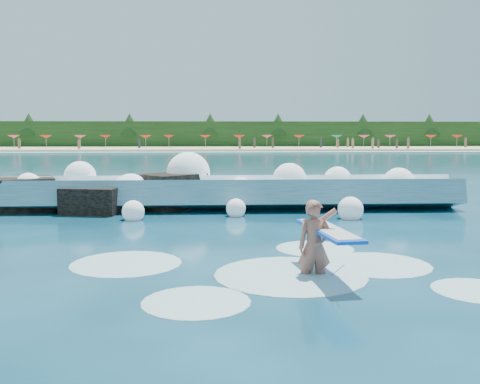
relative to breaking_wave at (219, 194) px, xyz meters
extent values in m
plane|color=#072E3E|center=(-0.99, -7.34, -0.54)|extent=(200.00, 200.00, 0.00)
cube|color=tan|center=(-0.99, 70.66, -0.34)|extent=(140.00, 20.00, 0.40)
cube|color=silver|center=(-0.99, 59.66, -0.50)|extent=(140.00, 5.00, 0.08)
cube|color=black|center=(-0.99, 80.66, 1.96)|extent=(140.00, 4.00, 5.00)
cube|color=teal|center=(0.00, -0.16, -0.09)|extent=(17.96, 2.73, 1.50)
cube|color=white|center=(0.00, 0.64, 0.36)|extent=(17.96, 1.27, 0.70)
cube|color=black|center=(-7.52, -0.24, -0.05)|extent=(3.18, 2.80, 1.43)
cube|color=black|center=(-4.52, -1.04, -0.16)|extent=(2.23, 1.88, 1.10)
cube|color=black|center=(-1.82, 0.16, 0.00)|extent=(2.80, 2.79, 1.54)
imported|color=#A05A4A|center=(1.73, -9.98, 0.07)|extent=(0.70, 0.48, 1.86)
cube|color=blue|center=(2.01, -9.93, 0.39)|extent=(0.90, 2.60, 0.06)
cube|color=silver|center=(2.01, -9.93, 0.41)|extent=(0.77, 2.37, 0.06)
cylinder|color=black|center=(1.91, -11.18, -0.09)|extent=(0.01, 0.91, 0.43)
sphere|color=white|center=(-7.02, -0.32, 0.39)|extent=(0.94, 0.94, 0.94)
sphere|color=white|center=(-5.34, 0.52, 0.63)|extent=(1.22, 1.22, 1.22)
sphere|color=white|center=(-3.28, -0.37, 0.14)|extent=(1.35, 1.35, 1.35)
sphere|color=white|center=(-1.19, 0.69, 0.73)|extent=(1.70, 1.70, 1.70)
sphere|color=white|center=(0.82, -0.22, 0.21)|extent=(0.88, 0.88, 0.88)
sphere|color=white|center=(2.71, 0.13, 0.50)|extent=(1.33, 1.33, 1.33)
sphere|color=white|center=(4.67, 0.47, 0.44)|extent=(1.12, 1.12, 1.12)
sphere|color=white|center=(6.79, -0.48, 0.41)|extent=(1.21, 1.21, 1.21)
sphere|color=white|center=(-2.88, -2.64, -0.27)|extent=(0.75, 0.75, 0.75)
sphere|color=white|center=(0.55, -2.04, -0.27)|extent=(0.68, 0.68, 0.68)
sphere|color=white|center=(4.35, -2.79, -0.23)|extent=(0.86, 0.86, 0.86)
ellipsoid|color=silver|center=(1.29, -9.79, -0.54)|extent=(3.14, 3.14, 0.16)
ellipsoid|color=silver|center=(-0.56, -11.43, -0.54)|extent=(1.89, 1.89, 0.09)
ellipsoid|color=silver|center=(3.29, -9.04, -0.54)|extent=(2.37, 2.37, 0.12)
ellipsoid|color=silver|center=(-2.17, -8.65, -0.54)|extent=(2.47, 2.47, 0.12)
ellipsoid|color=silver|center=(2.26, -7.36, -0.54)|extent=(1.96, 1.96, 0.10)
ellipsoid|color=silver|center=(4.55, -11.04, -0.54)|extent=(1.69, 1.69, 0.08)
cone|color=#C4395B|center=(-33.51, 72.01, 1.71)|extent=(2.00, 2.00, 0.50)
cone|color=red|center=(-27.93, 71.17, 1.71)|extent=(2.00, 2.00, 0.50)
cone|color=#C4395B|center=(-22.26, 71.04, 1.71)|extent=(2.00, 2.00, 0.50)
cone|color=red|center=(-18.84, 75.06, 1.71)|extent=(2.00, 2.00, 0.50)
cone|color=red|center=(-11.29, 70.38, 1.71)|extent=(2.00, 2.00, 0.50)
cone|color=red|center=(-7.77, 75.12, 1.71)|extent=(2.00, 2.00, 0.50)
cone|color=red|center=(-1.28, 72.54, 1.71)|extent=(2.00, 2.00, 0.50)
cone|color=red|center=(4.50, 71.94, 1.71)|extent=(2.00, 2.00, 0.50)
cone|color=#C4395B|center=(9.58, 74.64, 1.71)|extent=(2.00, 2.00, 0.50)
cone|color=red|center=(15.20, 73.81, 1.71)|extent=(2.00, 2.00, 0.50)
cone|color=#12756E|center=(21.85, 73.56, 1.71)|extent=(2.00, 2.00, 0.50)
cone|color=#C4395B|center=(26.15, 71.46, 1.71)|extent=(2.00, 2.00, 0.50)
cone|color=#C4395B|center=(31.05, 72.31, 1.71)|extent=(2.00, 2.00, 0.50)
cone|color=red|center=(38.27, 72.08, 1.71)|extent=(2.00, 2.00, 0.50)
cone|color=red|center=(43.87, 73.98, 1.71)|extent=(2.00, 2.00, 0.50)
cube|color=#3F332D|center=(-11.01, 74.40, 0.54)|extent=(0.35, 0.22, 1.37)
cube|color=#8C664C|center=(11.10, 68.91, 0.56)|extent=(0.35, 0.22, 1.41)
cube|color=#262633|center=(-12.17, 61.11, 0.30)|extent=(0.35, 0.22, 1.51)
cube|color=brown|center=(4.18, 63.93, 0.61)|extent=(0.35, 0.22, 1.50)
cube|color=#3F332D|center=(26.46, 71.51, 0.62)|extent=(0.35, 0.22, 1.51)
cube|color=#8C664C|center=(-2.08, 61.74, 0.27)|extent=(0.35, 0.22, 1.47)
cube|color=#262633|center=(24.78, 72.29, 0.60)|extent=(0.35, 0.22, 1.48)
cube|color=brown|center=(6.96, 69.26, 0.54)|extent=(0.35, 0.22, 1.35)
cube|color=#3F332D|center=(-20.04, 74.24, 0.59)|extent=(0.35, 0.22, 1.46)
cube|color=#3F332D|center=(-26.39, 70.97, 0.64)|extent=(0.35, 0.22, 1.55)
cube|color=#262633|center=(-19.39, 68.73, 0.55)|extent=(0.35, 0.22, 1.37)
cube|color=brown|center=(23.50, 71.99, 0.61)|extent=(0.35, 0.22, 1.50)
cube|color=#3F332D|center=(-29.77, 62.63, 0.26)|extent=(0.35, 0.22, 1.44)
cube|color=#8C664C|center=(1.45, 69.76, 0.61)|extent=(0.35, 0.22, 1.50)
cube|color=brown|center=(21.26, 65.50, 0.66)|extent=(0.35, 0.22, 1.61)
cube|color=#8C664C|center=(25.53, 64.21, 0.64)|extent=(0.35, 0.22, 1.57)
cube|color=brown|center=(-20.35, 69.00, 0.63)|extent=(0.35, 0.22, 1.55)
cube|color=#3F332D|center=(27.96, 69.78, 0.63)|extent=(0.35, 0.22, 1.54)
camera|label=1|loc=(-0.29, -20.25, 2.31)|focal=40.00mm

